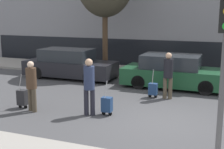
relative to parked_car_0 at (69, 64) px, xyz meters
The scene contains 10 objects.
ground_plane 7.41m from the parked_car_0, 39.32° to the right, with size 80.00×80.00×0.00m, color #424244.
sidewalk_far 6.19m from the parked_car_0, 22.17° to the left, with size 28.00×3.00×0.12m.
parked_car_0 is the anchor object (origin of this frame).
parked_car_1 5.18m from the parked_car_0, ahead, with size 4.43×1.84×1.42m.
pedestrian_left 5.38m from the parked_car_0, 74.04° to the right, with size 0.34×0.34×1.67m.
trolley_left 5.09m from the parked_car_0, 79.18° to the right, with size 0.34×0.29×1.18m.
pedestrian_center 5.91m from the parked_car_0, 54.94° to the right, with size 0.34×0.34×1.81m.
trolley_center 6.06m from the parked_car_0, 49.88° to the right, with size 0.34×0.29×1.12m.
pedestrian_right 5.69m from the parked_car_0, 21.03° to the right, with size 0.35×0.34×1.75m.
trolley_right 5.20m from the parked_car_0, 23.70° to the right, with size 0.34×0.29×1.10m.
Camera 1 is at (1.78, -8.70, 3.22)m, focal length 50.00 mm.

